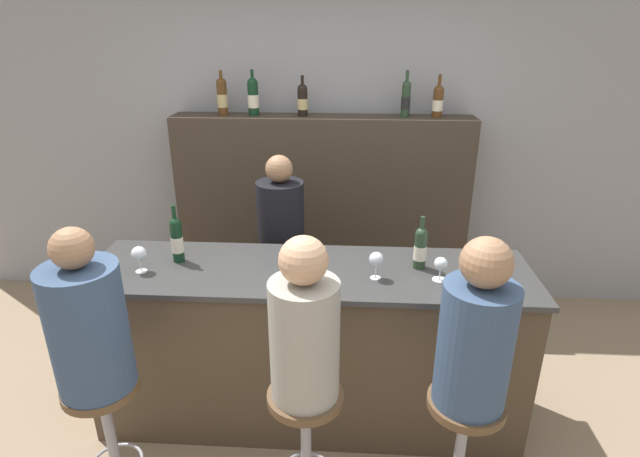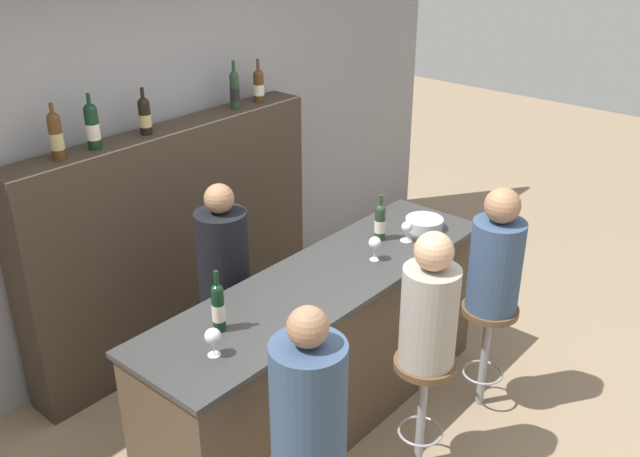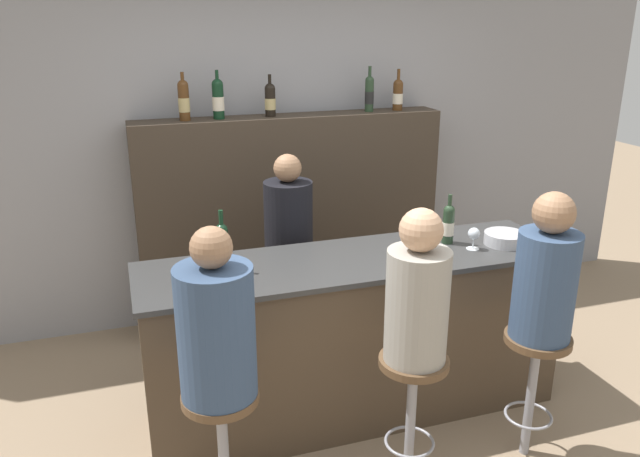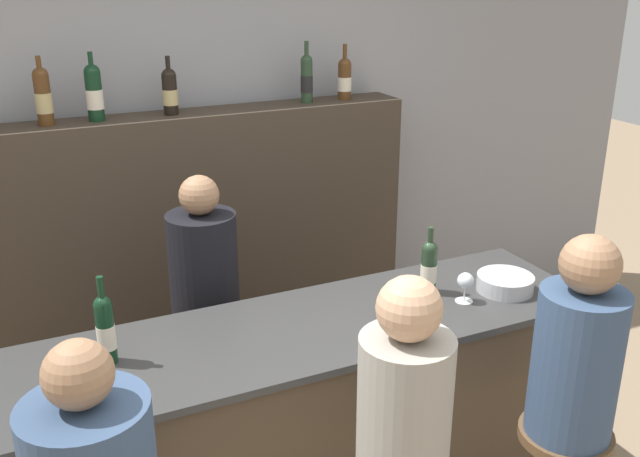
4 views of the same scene
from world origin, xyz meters
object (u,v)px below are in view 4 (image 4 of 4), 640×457
object	(u,v)px
wine_bottle_backbar_2	(170,91)
wine_glass_2	(465,282)
wine_glass_0	(62,366)
guest_seated_right	(578,351)
wine_bottle_backbar_0	(43,96)
guest_seated_middle	(405,402)
metal_bowl	(505,283)
wine_bottle_backbar_4	(345,78)
wine_bottle_backbar_3	(307,78)
wine_bottle_counter_1	(429,266)
wine_bottle_backbar_1	(94,92)
wine_bottle_counter_0	(105,329)
bartender	(208,340)
wine_glass_1	(397,293)

from	to	relation	value
wine_bottle_backbar_2	wine_glass_2	bearing A→B (deg)	-59.25
wine_glass_0	guest_seated_right	xyz separation A→B (m)	(1.67, -0.60, -0.04)
wine_bottle_backbar_0	guest_seated_middle	bearing A→B (deg)	-68.50
wine_glass_0	metal_bowl	distance (m)	1.84
wine_bottle_backbar_4	wine_glass_0	bearing A→B (deg)	-140.98
wine_bottle_backbar_3	wine_glass_0	world-z (taller)	wine_bottle_backbar_3
metal_bowl	guest_seated_middle	size ratio (longest dim) A/B	0.32
wine_bottle_counter_1	wine_bottle_backbar_1	xyz separation A→B (m)	(-1.14, 1.29, 0.63)
wine_bottle_counter_1	metal_bowl	distance (m)	0.35
wine_bottle_backbar_1	guest_seated_middle	bearing A→B (deg)	-74.49
wine_bottle_counter_1	wine_bottle_backbar_2	distance (m)	1.62
wine_bottle_counter_1	metal_bowl	xyz separation A→B (m)	(0.32, -0.13, -0.09)
wine_bottle_backbar_3	guest_seated_middle	size ratio (longest dim) A/B	0.44
wine_bottle_counter_0	wine_bottle_backbar_0	distance (m)	1.43
wine_bottle_backbar_1	wine_bottle_backbar_3	distance (m)	1.14
wine_bottle_counter_0	wine_glass_0	size ratio (longest dim) A/B	2.27
bartender	wine_bottle_backbar_4	bearing A→B (deg)	34.62
wine_bottle_backbar_2	wine_glass_1	distance (m)	1.64
wine_bottle_backbar_2	wine_bottle_backbar_3	xyz separation A→B (m)	(0.77, 0.00, 0.02)
guest_seated_middle	guest_seated_right	size ratio (longest dim) A/B	0.98
wine_bottle_counter_1	guest_seated_right	world-z (taller)	guest_seated_right
metal_bowl	guest_seated_right	xyz separation A→B (m)	(-0.17, -0.61, 0.03)
wine_bottle_backbar_0	wine_glass_2	size ratio (longest dim) A/B	2.49
wine_bottle_counter_1	guest_seated_middle	distance (m)	0.94
wine_bottle_backbar_1	wine_glass_1	bearing A→B (deg)	-58.17
wine_glass_1	wine_glass_2	xyz separation A→B (m)	(0.34, 0.00, -0.02)
wine_bottle_backbar_3	bartender	bearing A→B (deg)	-138.59
wine_bottle_counter_0	wine_glass_1	distance (m)	1.12
wine_glass_2	bartender	world-z (taller)	bartender
wine_bottle_backbar_1	wine_glass_2	xyz separation A→B (m)	(1.23, -1.43, -0.66)
wine_bottle_backbar_4	wine_glass_0	world-z (taller)	wine_bottle_backbar_4
wine_bottle_backbar_3	wine_glass_0	size ratio (longest dim) A/B	2.26
guest_seated_middle	wine_bottle_backbar_0	bearing A→B (deg)	111.50
wine_bottle_backbar_0	wine_glass_2	world-z (taller)	wine_bottle_backbar_0
wine_glass_0	bartender	world-z (taller)	bartender
guest_seated_right	wine_glass_2	bearing A→B (deg)	94.96
wine_bottle_backbar_4	metal_bowl	xyz separation A→B (m)	(0.07, -1.42, -0.70)
wine_bottle_backbar_4	guest_seated_middle	bearing A→B (deg)	-111.89
guest_seated_right	wine_bottle_backbar_0	bearing A→B (deg)	126.73
wine_glass_2	guest_seated_middle	xyz separation A→B (m)	(-0.66, -0.60, -0.03)
wine_bottle_backbar_2	guest_seated_right	world-z (taller)	wine_bottle_backbar_2
wine_glass_1	wine_bottle_backbar_4	bearing A→B (deg)	71.15
metal_bowl	guest_seated_right	bearing A→B (deg)	-105.95
metal_bowl	guest_seated_middle	distance (m)	1.08
wine_bottle_counter_0	guest_seated_right	bearing A→B (deg)	-26.22
bartender	wine_bottle_backbar_3	bearing A→B (deg)	41.41
wine_bottle_counter_0	wine_glass_2	bearing A→B (deg)	-5.63
wine_bottle_counter_1	wine_bottle_backbar_4	world-z (taller)	wine_bottle_backbar_4
metal_bowl	bartender	distance (m)	1.38
wine_bottle_backbar_2	bartender	xyz separation A→B (m)	(-0.08, -0.75, -1.04)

